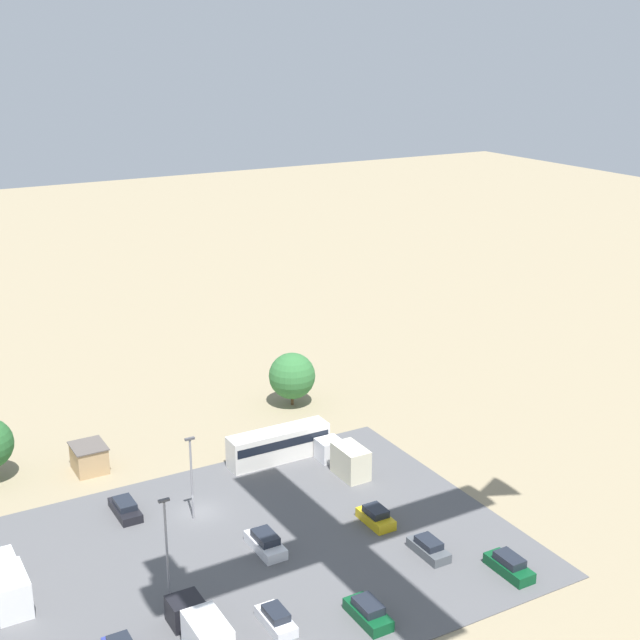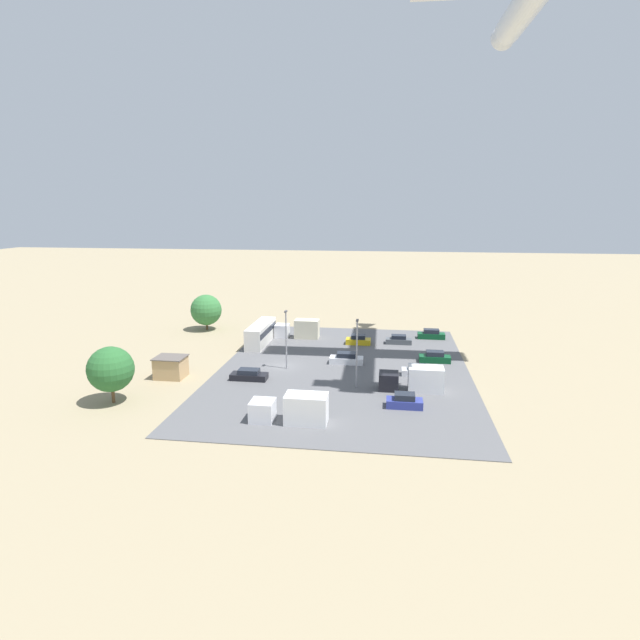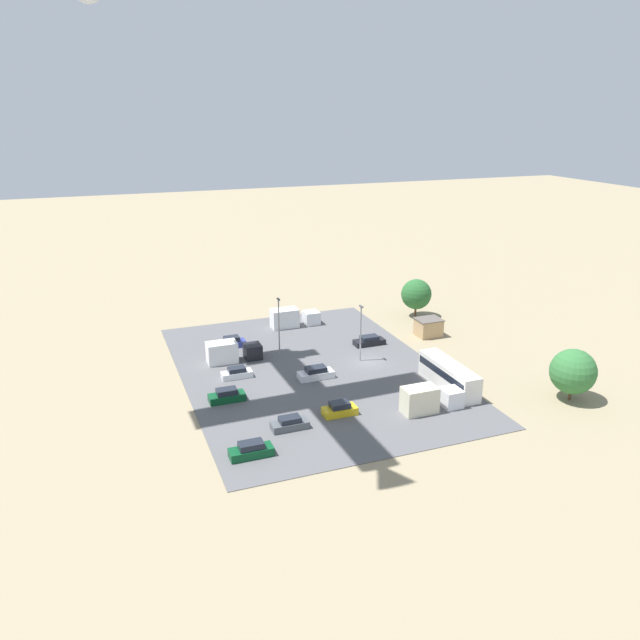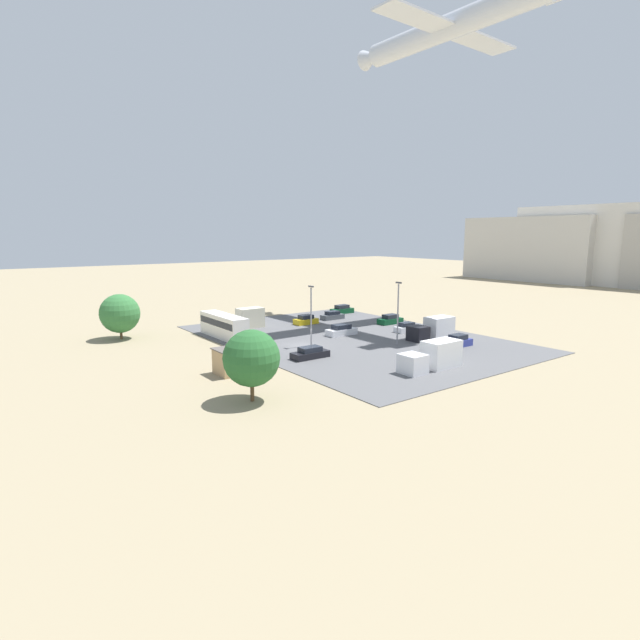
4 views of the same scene
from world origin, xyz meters
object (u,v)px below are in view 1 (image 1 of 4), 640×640
at_px(parked_car_1, 429,548).
at_px(parked_truck_0, 201,630).
at_px(parked_car_7, 266,543).
at_px(shed_building, 89,458).
at_px(parked_truck_1, 7,584).
at_px(parked_car_6, 368,612).
at_px(parked_car_5, 125,508).
at_px(parked_truck_2, 344,458).
at_px(parked_car_0, 509,566).
at_px(parked_car_3, 276,619).
at_px(bus, 279,444).
at_px(parked_car_2, 376,517).

xyz_separation_m(parked_car_1, parked_truck_0, (21.65, 1.66, 0.78)).
bearing_deg(parked_car_7, shed_building, 112.09).
relative_size(shed_building, parked_truck_1, 0.49).
relative_size(parked_car_6, parked_truck_1, 0.55).
xyz_separation_m(parked_car_5, parked_truck_2, (-22.25, 2.71, 0.87)).
bearing_deg(parked_car_0, parked_car_3, -9.46).
relative_size(bus, parked_car_7, 2.31).
height_order(parked_car_0, parked_truck_1, parked_truck_1).
bearing_deg(parked_car_3, parked_car_6, -23.54).
distance_m(parked_car_7, parked_truck_1, 21.23).
height_order(parked_car_1, parked_car_7, parked_car_7).
height_order(parked_car_2, parked_truck_0, parked_truck_0).
height_order(parked_car_0, parked_car_7, parked_car_0).
bearing_deg(shed_building, bus, 157.34).
relative_size(bus, parked_truck_2, 1.46).
bearing_deg(parked_car_5, shed_building, -87.90).
height_order(parked_car_3, parked_truck_0, parked_truck_0).
bearing_deg(parked_truck_1, parked_truck_0, -49.13).
bearing_deg(parked_truck_1, parked_car_5, 34.14).
xyz_separation_m(bus, parked_car_1, (-3.01, 22.45, -1.21)).
height_order(parked_car_2, parked_car_5, parked_car_2).
relative_size(parked_car_6, parked_truck_2, 0.59).
height_order(parked_truck_1, parked_truck_2, parked_truck_2).
bearing_deg(parked_truck_2, parked_car_5, 173.05).
bearing_deg(parked_car_5, parked_car_3, 102.32).
bearing_deg(parked_truck_0, bus, 52.29).
height_order(parked_car_7, parked_truck_0, parked_truck_0).
height_order(parked_car_5, parked_truck_2, parked_truck_2).
bearing_deg(parked_car_2, parked_truck_1, -8.39).
height_order(bus, parked_car_7, bus).
height_order(parked_car_2, parked_truck_1, parked_truck_1).
relative_size(parked_car_0, parked_car_6, 1.03).
height_order(shed_building, parked_truck_1, parked_truck_1).
distance_m(parked_car_1, parked_car_6, 10.67).
xyz_separation_m(parked_car_2, parked_car_6, (8.24, 11.59, 0.01)).
xyz_separation_m(parked_car_7, parked_truck_2, (-13.55, -9.21, 0.78)).
relative_size(shed_building, parked_car_3, 0.96).
height_order(shed_building, parked_car_0, shed_building).
xyz_separation_m(parked_car_1, parked_truck_1, (32.80, -11.22, 0.80)).
height_order(parked_car_5, parked_car_7, parked_car_7).
bearing_deg(parked_car_6, parked_car_7, -78.81).
height_order(parked_car_1, parked_truck_0, parked_truck_0).
distance_m(parked_car_0, parked_truck_2, 22.50).
bearing_deg(parked_car_1, parked_car_2, -79.94).
distance_m(parked_car_5, parked_truck_2, 22.43).
distance_m(parked_car_7, parked_truck_2, 16.40).
xyz_separation_m(bus, parked_truck_2, (-4.66, 5.67, -0.35)).
bearing_deg(parked_truck_1, parked_car_3, -38.44).
height_order(bus, parked_truck_1, bus).
bearing_deg(parked_car_3, parked_truck_0, 174.42).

